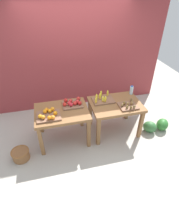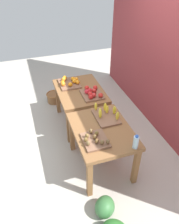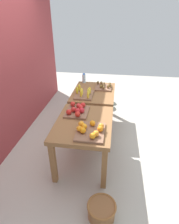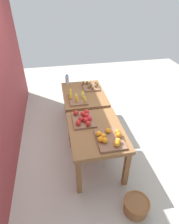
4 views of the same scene
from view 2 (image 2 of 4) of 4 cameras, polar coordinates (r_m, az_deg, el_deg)
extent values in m
plane|color=#B5AFA3|center=(4.05, 0.05, -7.22)|extent=(8.00, 8.00, 0.00)
cube|color=maroon|center=(3.81, 20.39, 14.34)|extent=(4.40, 0.12, 3.00)
cube|color=brown|center=(4.05, -2.44, 5.29)|extent=(1.04, 0.80, 0.06)
cube|color=brown|center=(4.56, -8.06, 3.49)|extent=(0.07, 0.07, 0.67)
cube|color=brown|center=(3.84, -5.26, -3.69)|extent=(0.07, 0.07, 0.67)
cube|color=brown|center=(4.70, 0.09, 4.95)|extent=(0.07, 0.07, 0.67)
cube|color=brown|center=(3.99, 4.24, -1.71)|extent=(0.07, 0.07, 0.67)
cube|color=brown|center=(3.19, 3.23, -4.78)|extent=(1.04, 0.80, 0.06)
cube|color=brown|center=(3.69, -4.50, -5.62)|extent=(0.07, 0.07, 0.67)
cube|color=brown|center=(3.09, 0.00, -16.66)|extent=(0.07, 0.07, 0.67)
cube|color=brown|center=(3.85, 5.34, -3.47)|extent=(0.07, 0.07, 0.67)
cube|color=brown|center=(3.29, 11.66, -13.34)|extent=(0.07, 0.07, 0.67)
cube|color=brown|center=(4.21, -5.16, 7.20)|extent=(0.44, 0.36, 0.03)
sphere|color=orange|center=(4.07, -4.88, 7.00)|extent=(0.08, 0.08, 0.08)
sphere|color=orange|center=(4.14, -3.04, 7.59)|extent=(0.11, 0.11, 0.08)
sphere|color=orange|center=(4.25, -6.60, 8.25)|extent=(0.10, 0.10, 0.08)
sphere|color=orange|center=(4.15, -6.82, 7.48)|extent=(0.10, 0.10, 0.08)
sphere|color=orange|center=(4.30, -6.28, 8.64)|extent=(0.10, 0.10, 0.08)
sphere|color=orange|center=(4.09, -6.71, 7.06)|extent=(0.08, 0.08, 0.08)
sphere|color=orange|center=(4.25, -4.22, 8.38)|extent=(0.10, 0.10, 0.08)
sphere|color=orange|center=(4.17, -3.90, 7.82)|extent=(0.10, 0.10, 0.08)
sphere|color=orange|center=(4.23, -3.42, 8.29)|extent=(0.10, 0.10, 0.08)
cube|color=brown|center=(3.87, 0.64, 4.45)|extent=(0.40, 0.34, 0.03)
sphere|color=red|center=(3.84, -0.69, 5.21)|extent=(0.08, 0.08, 0.08)
sphere|color=red|center=(3.87, 1.19, 5.45)|extent=(0.11, 0.11, 0.08)
sphere|color=red|center=(3.71, 0.34, 3.89)|extent=(0.11, 0.11, 0.08)
sphere|color=red|center=(3.95, -0.69, 6.18)|extent=(0.09, 0.09, 0.08)
sphere|color=red|center=(3.78, 0.14, 4.67)|extent=(0.10, 0.10, 0.08)
sphere|color=red|center=(3.96, 1.46, 6.22)|extent=(0.10, 0.10, 0.08)
sphere|color=red|center=(3.88, 0.04, 5.55)|extent=(0.11, 0.11, 0.08)
sphere|color=red|center=(3.75, 1.10, 4.34)|extent=(0.11, 0.11, 0.08)
sphere|color=red|center=(3.75, 2.83, 4.26)|extent=(0.09, 0.09, 0.08)
cube|color=brown|center=(3.37, 4.23, -1.25)|extent=(0.44, 0.32, 0.03)
ellipsoid|color=yellow|center=(3.31, 2.73, -0.03)|extent=(0.06, 0.06, 0.14)
ellipsoid|color=yellow|center=(3.37, 4.48, 0.62)|extent=(0.05, 0.06, 0.14)
ellipsoid|color=yellow|center=(3.37, 6.34, 0.44)|extent=(0.06, 0.06, 0.14)
ellipsoid|color=yellow|center=(3.28, 2.76, -0.53)|extent=(0.06, 0.06, 0.14)
ellipsoid|color=yellow|center=(3.42, 1.62, 1.38)|extent=(0.06, 0.05, 0.14)
ellipsoid|color=yellow|center=(3.26, 7.09, -1.03)|extent=(0.05, 0.06, 0.14)
ellipsoid|color=yellow|center=(3.43, 3.99, 1.31)|extent=(0.06, 0.06, 0.14)
cube|color=brown|center=(2.98, 1.44, -7.18)|extent=(0.36, 0.32, 0.03)
ellipsoid|color=brown|center=(3.04, 0.34, -4.85)|extent=(0.07, 0.06, 0.07)
ellipsoid|color=brown|center=(2.90, 4.66, -7.49)|extent=(0.07, 0.07, 0.07)
ellipsoid|color=brown|center=(2.97, -0.65, -6.05)|extent=(0.07, 0.07, 0.07)
ellipsoid|color=brown|center=(2.92, -0.96, -7.03)|extent=(0.06, 0.07, 0.07)
ellipsoid|color=brown|center=(2.95, 1.40, -6.31)|extent=(0.07, 0.07, 0.07)
ellipsoid|color=brown|center=(2.90, 1.87, -7.35)|extent=(0.07, 0.07, 0.07)
ellipsoid|color=brown|center=(2.89, 3.23, -7.62)|extent=(0.05, 0.06, 0.07)
ellipsoid|color=olive|center=(3.00, 1.84, -5.46)|extent=(0.05, 0.06, 0.07)
ellipsoid|color=brown|center=(2.87, -0.37, -7.93)|extent=(0.07, 0.06, 0.07)
cylinder|color=silver|center=(2.90, 11.68, -7.52)|extent=(0.07, 0.07, 0.18)
cylinder|color=blue|center=(2.84, 11.93, -6.04)|extent=(0.04, 0.04, 0.02)
ellipsoid|color=#366E39|center=(3.13, 3.91, -22.88)|extent=(0.39, 0.38, 0.25)
cylinder|color=brown|center=(5.04, -8.90, 3.62)|extent=(0.31, 0.31, 0.19)
torus|color=brown|center=(4.99, -9.00, 4.53)|extent=(0.34, 0.34, 0.02)
camera|label=1|loc=(4.02, -54.17, 23.33)|focal=29.23mm
camera|label=3|loc=(5.54, -14.57, 28.66)|focal=29.19mm
camera|label=4|loc=(5.55, -4.23, 33.65)|focal=30.04mm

